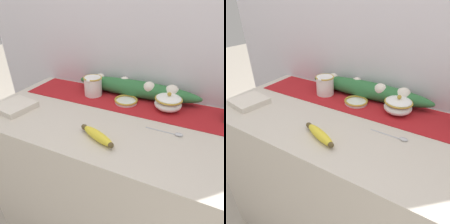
# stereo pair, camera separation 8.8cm
# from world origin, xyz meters

# --- Properties ---
(countertop) EXTENTS (1.30, 0.62, 0.89)m
(countertop) POSITION_xyz_m (0.00, 0.00, 0.44)
(countertop) COLOR beige
(countertop) RESTS_ON ground_plane
(back_wall) EXTENTS (2.10, 0.04, 2.40)m
(back_wall) POSITION_xyz_m (0.00, 0.33, 1.20)
(back_wall) COLOR silver
(back_wall) RESTS_ON ground_plane
(table_runner) EXTENTS (1.19, 0.25, 0.00)m
(table_runner) POSITION_xyz_m (0.00, 0.17, 0.89)
(table_runner) COLOR #A8191E
(table_runner) RESTS_ON countertop
(cream_pitcher) EXTENTS (0.10, 0.12, 0.11)m
(cream_pitcher) POSITION_xyz_m (-0.22, 0.18, 0.95)
(cream_pitcher) COLOR white
(cream_pitcher) RESTS_ON countertop
(sugar_bowl) EXTENTS (0.13, 0.13, 0.09)m
(sugar_bowl) POSITION_xyz_m (0.20, 0.17, 0.93)
(sugar_bowl) COLOR white
(sugar_bowl) RESTS_ON countertop
(small_dish) EXTENTS (0.12, 0.12, 0.02)m
(small_dish) POSITION_xyz_m (-0.01, 0.16, 0.90)
(small_dish) COLOR white
(small_dish) RESTS_ON countertop
(banana) EXTENTS (0.18, 0.10, 0.04)m
(banana) POSITION_xyz_m (-0.01, -0.18, 0.91)
(banana) COLOR yellow
(banana) RESTS_ON countertop
(spoon) EXTENTS (0.16, 0.02, 0.01)m
(spoon) POSITION_xyz_m (0.27, -0.02, 0.89)
(spoon) COLOR #B7B7BC
(spoon) RESTS_ON countertop
(napkin_stack) EXTENTS (0.18, 0.18, 0.03)m
(napkin_stack) POSITION_xyz_m (-0.49, -0.13, 0.90)
(napkin_stack) COLOR silver
(napkin_stack) RESTS_ON countertop
(poinsettia_garland) EXTENTS (0.70, 0.10, 0.10)m
(poinsettia_garland) POSITION_xyz_m (0.01, 0.25, 0.94)
(poinsettia_garland) COLOR #2D6B38
(poinsettia_garland) RESTS_ON countertop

